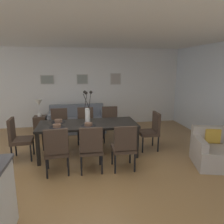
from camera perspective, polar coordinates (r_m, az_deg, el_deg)
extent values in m
plane|color=olive|center=(4.35, -8.85, -14.97)|extent=(9.00, 9.00, 0.00)
cube|color=silver|center=(7.16, -9.88, 6.64)|extent=(9.00, 0.10, 2.60)
cube|color=white|center=(4.32, -10.22, 20.84)|extent=(9.00, 7.20, 0.08)
cube|color=black|center=(4.72, -6.68, -3.40)|extent=(2.20, 0.92, 0.05)
cube|color=black|center=(5.36, 4.36, -5.55)|extent=(0.07, 0.07, 0.69)
cube|color=black|center=(5.26, -18.32, -6.51)|extent=(0.07, 0.07, 0.69)
cube|color=black|center=(4.64, 6.85, -8.50)|extent=(0.07, 0.07, 0.69)
cube|color=black|center=(4.52, -19.70, -9.73)|extent=(0.07, 0.07, 0.69)
cube|color=#3D2D23|center=(4.10, -14.93, -10.56)|extent=(0.47, 0.47, 0.08)
cube|color=#3D2D23|center=(3.83, -15.15, -8.06)|extent=(0.42, 0.09, 0.48)
cylinder|color=black|center=(4.37, -12.20, -12.26)|extent=(0.04, 0.04, 0.38)
cylinder|color=black|center=(4.37, -17.29, -12.51)|extent=(0.04, 0.04, 0.38)
cylinder|color=black|center=(4.02, -11.96, -14.48)|extent=(0.04, 0.04, 0.38)
cylinder|color=black|center=(4.03, -17.54, -14.74)|extent=(0.04, 0.04, 0.38)
cube|color=#3D2D23|center=(5.54, -14.22, -4.49)|extent=(0.46, 0.46, 0.08)
cube|color=#3D2D23|center=(5.66, -14.33, -1.42)|extent=(0.42, 0.08, 0.48)
cylinder|color=black|center=(5.44, -16.15, -7.46)|extent=(0.04, 0.04, 0.38)
cylinder|color=black|center=(5.43, -12.11, -7.29)|extent=(0.04, 0.04, 0.38)
cylinder|color=black|center=(5.80, -15.96, -6.21)|extent=(0.04, 0.04, 0.38)
cylinder|color=black|center=(5.79, -12.18, -6.05)|extent=(0.04, 0.04, 0.38)
cube|color=#3D2D23|center=(4.07, -5.82, -10.36)|extent=(0.45, 0.45, 0.08)
cube|color=#3D2D23|center=(3.80, -5.77, -7.84)|extent=(0.42, 0.07, 0.48)
cylinder|color=black|center=(4.35, -3.32, -12.10)|extent=(0.04, 0.04, 0.38)
cylinder|color=black|center=(4.33, -8.45, -12.29)|extent=(0.04, 0.04, 0.38)
cylinder|color=black|center=(4.01, -2.81, -14.32)|extent=(0.04, 0.04, 0.38)
cylinder|color=black|center=(3.99, -8.43, -14.55)|extent=(0.04, 0.04, 0.38)
cube|color=#3D2D23|center=(5.54, -7.27, -4.20)|extent=(0.47, 0.47, 0.08)
cube|color=#3D2D23|center=(5.66, -7.32, -1.13)|extent=(0.42, 0.09, 0.48)
cylinder|color=black|center=(5.44, -9.24, -7.14)|extent=(0.04, 0.04, 0.38)
cylinder|color=black|center=(5.43, -5.20, -7.05)|extent=(0.04, 0.04, 0.38)
cylinder|color=black|center=(5.80, -9.08, -5.89)|extent=(0.04, 0.04, 0.38)
cylinder|color=black|center=(5.79, -5.30, -5.81)|extent=(0.04, 0.04, 0.38)
cube|color=#3D2D23|center=(4.13, 3.10, -9.96)|extent=(0.45, 0.45, 0.08)
cube|color=#3D2D23|center=(3.87, 3.72, -7.44)|extent=(0.42, 0.07, 0.48)
cylinder|color=black|center=(4.43, 5.01, -11.62)|extent=(0.04, 0.04, 0.38)
cylinder|color=black|center=(4.36, 0.05, -11.97)|extent=(0.04, 0.04, 0.38)
cylinder|color=black|center=(4.10, 6.29, -13.73)|extent=(0.04, 0.04, 0.38)
cylinder|color=black|center=(4.03, 0.90, -14.17)|extent=(0.04, 0.04, 0.38)
cube|color=#3D2D23|center=(5.62, -0.41, -3.86)|extent=(0.47, 0.47, 0.08)
cube|color=#3D2D23|center=(5.74, -0.62, -0.84)|extent=(0.42, 0.09, 0.48)
cylinder|color=black|center=(5.49, -2.18, -6.77)|extent=(0.04, 0.04, 0.38)
cylinder|color=black|center=(5.53, 1.78, -6.63)|extent=(0.04, 0.04, 0.38)
cylinder|color=black|center=(5.85, -2.47, -5.56)|extent=(0.04, 0.04, 0.38)
cylinder|color=black|center=(5.89, 1.24, -5.44)|extent=(0.04, 0.04, 0.38)
cube|color=#3D2D23|center=(4.94, -23.52, -7.23)|extent=(0.46, 0.46, 0.08)
cube|color=#3D2D23|center=(4.90, -25.97, -4.40)|extent=(0.08, 0.42, 0.48)
cylinder|color=black|center=(4.81, -21.43, -10.50)|extent=(0.04, 0.04, 0.38)
cylinder|color=black|center=(5.16, -20.83, -8.90)|extent=(0.04, 0.04, 0.38)
cylinder|color=black|center=(4.88, -25.91, -10.55)|extent=(0.04, 0.04, 0.38)
cylinder|color=black|center=(5.23, -25.00, -8.97)|extent=(0.04, 0.04, 0.38)
cube|color=#3D2D23|center=(5.12, 9.98, -5.68)|extent=(0.45, 0.45, 0.08)
cube|color=#3D2D23|center=(5.11, 12.11, -2.77)|extent=(0.07, 0.42, 0.48)
cylinder|color=black|center=(5.31, 7.28, -7.54)|extent=(0.04, 0.04, 0.38)
cylinder|color=black|center=(4.97, 8.46, -9.00)|extent=(0.04, 0.04, 0.38)
cylinder|color=black|center=(5.42, 11.18, -7.26)|extent=(0.04, 0.04, 0.38)
cylinder|color=black|center=(5.09, 12.61, -8.65)|extent=(0.04, 0.04, 0.38)
cylinder|color=white|center=(4.67, -6.74, -1.09)|extent=(0.11, 0.11, 0.34)
cylinder|color=black|center=(4.62, -6.14, 2.97)|extent=(0.05, 0.12, 0.37)
sphere|color=black|center=(4.61, -5.85, 5.45)|extent=(0.07, 0.07, 0.07)
cylinder|color=black|center=(4.65, -7.25, 3.00)|extent=(0.08, 0.05, 0.38)
sphere|color=black|center=(4.65, -7.52, 5.47)|extent=(0.07, 0.07, 0.07)
cylinder|color=black|center=(4.55, -7.03, 2.79)|extent=(0.15, 0.06, 0.36)
sphere|color=black|center=(4.49, -7.19, 5.24)|extent=(0.07, 0.07, 0.07)
cylinder|color=black|center=(4.52, -14.91, -4.06)|extent=(0.32, 0.32, 0.01)
cylinder|color=brown|center=(4.51, -14.94, -3.66)|extent=(0.17, 0.17, 0.06)
cylinder|color=brown|center=(4.51, -14.95, -3.47)|extent=(0.13, 0.13, 0.04)
cylinder|color=black|center=(4.92, -14.54, -2.72)|extent=(0.32, 0.32, 0.01)
cylinder|color=brown|center=(4.91, -14.56, -2.35)|extent=(0.17, 0.17, 0.06)
cylinder|color=brown|center=(4.91, -14.57, -2.18)|extent=(0.13, 0.13, 0.04)
cylinder|color=black|center=(4.51, -6.52, -3.75)|extent=(0.32, 0.32, 0.01)
cylinder|color=brown|center=(4.50, -6.53, -3.35)|extent=(0.17, 0.17, 0.06)
cylinder|color=brown|center=(4.50, -6.54, -3.17)|extent=(0.13, 0.13, 0.04)
cube|color=slate|center=(6.62, -9.47, -3.42)|extent=(1.72, 0.84, 0.42)
cube|color=slate|center=(6.85, -9.63, 0.56)|extent=(1.72, 0.16, 0.38)
cube|color=slate|center=(6.60, -2.50, -0.54)|extent=(0.10, 0.84, 0.20)
cube|color=slate|center=(6.59, -16.63, -1.07)|extent=(0.10, 0.84, 0.20)
cube|color=#3D2D23|center=(6.72, -19.16, -3.26)|extent=(0.36, 0.36, 0.52)
cylinder|color=beige|center=(6.65, -19.34, -0.76)|extent=(0.12, 0.12, 0.08)
cylinder|color=beige|center=(6.62, -19.45, 0.75)|extent=(0.02, 0.02, 0.30)
cone|color=silver|center=(6.58, -19.57, 2.46)|extent=(0.22, 0.22, 0.18)
cube|color=#ADA399|center=(4.80, 26.50, -10.89)|extent=(0.99, 0.99, 0.40)
cube|color=#ADA399|center=(4.96, 25.64, -5.47)|extent=(0.81, 0.37, 0.35)
cube|color=#ADA399|center=(4.57, 23.03, -7.80)|extent=(0.32, 0.69, 0.18)
cube|color=gold|center=(4.87, 26.01, -5.99)|extent=(0.31, 0.16, 0.30)
cube|color=#B2ADA3|center=(7.12, -17.44, 8.52)|extent=(0.43, 0.02, 0.30)
cube|color=gray|center=(7.11, -17.45, 8.51)|extent=(0.38, 0.01, 0.25)
cube|color=#B2ADA3|center=(7.07, -8.17, 8.93)|extent=(0.38, 0.02, 0.33)
cube|color=gray|center=(7.06, -8.16, 8.92)|extent=(0.33, 0.01, 0.28)
cube|color=#B2ADA3|center=(7.20, 1.01, 9.11)|extent=(0.36, 0.02, 0.39)
cube|color=#9E9389|center=(7.19, 1.03, 9.10)|extent=(0.31, 0.01, 0.34)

